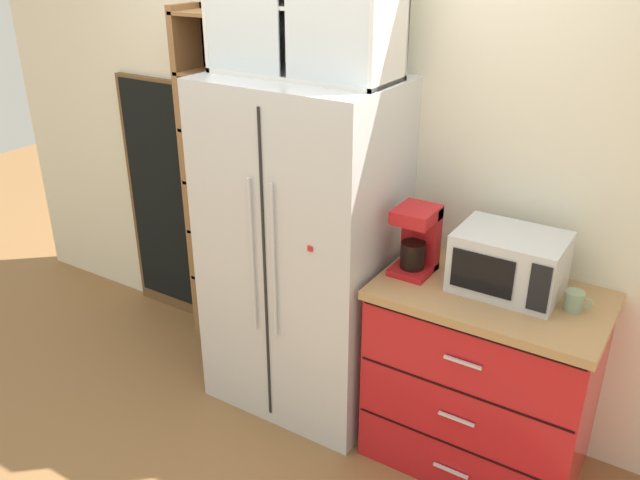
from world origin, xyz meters
The scene contains 12 objects.
ground_plane centered at (0.00, 0.00, 0.00)m, with size 10.69×10.69×0.00m, color olive.
wall_back_cream centered at (0.00, 0.40, 1.27)m, with size 4.99×0.10×2.55m, color silver.
refrigerator centered at (0.00, 0.04, 0.85)m, with size 0.89×0.65×1.71m.
pantry_shelf_column centered at (-0.69, 0.29, 0.98)m, with size 0.44×0.25×1.96m.
counter_cabinet centered at (0.95, 0.06, 0.45)m, with size 0.97×0.61×0.90m.
microwave centered at (0.99, 0.11, 1.03)m, with size 0.44×0.33×0.26m.
coffee_maker centered at (0.59, 0.07, 1.06)m, with size 0.17×0.20×0.31m.
mug_sage centered at (1.28, 0.09, 0.94)m, with size 0.11×0.08×0.08m.
mug_red centered at (0.96, 0.14, 0.94)m, with size 0.11×0.08×0.08m.
bottle_amber centered at (0.95, 0.11, 1.01)m, with size 0.07×0.07×0.24m.
upper_cabinet centered at (0.00, 0.08, 2.00)m, with size 0.85×0.32×0.59m.
chalkboard_menu centered at (-1.23, 0.33, 0.77)m, with size 0.60×0.04×1.53m.
Camera 1 is at (1.64, -2.39, 2.28)m, focal length 36.88 mm.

